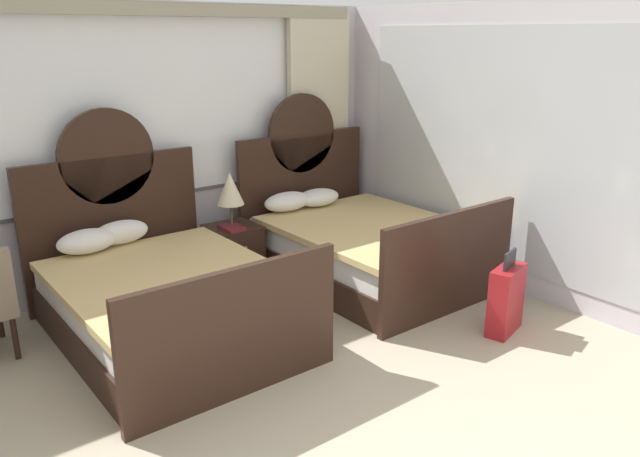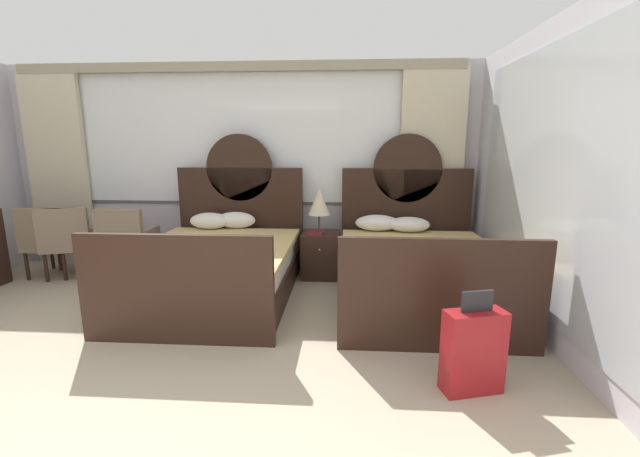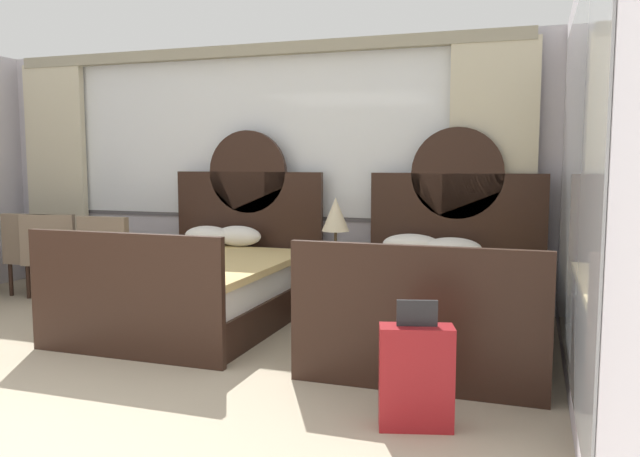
# 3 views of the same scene
# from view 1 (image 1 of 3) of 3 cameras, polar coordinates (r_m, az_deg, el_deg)

# --- Properties ---
(wall_back_window) EXTENTS (6.26, 0.22, 2.70)m
(wall_back_window) POSITION_cam_1_polar(r_m,az_deg,el_deg) (6.08, -19.96, 7.35)
(wall_back_window) COLOR silver
(wall_back_window) RESTS_ON ground_plane
(wall_right_mirror) EXTENTS (0.08, 4.90, 2.70)m
(wall_right_mirror) POSITION_cam_1_polar(r_m,az_deg,el_deg) (6.09, 18.52, 6.51)
(wall_right_mirror) COLOR silver
(wall_right_mirror) RESTS_ON ground_plane
(bed_near_window) EXTENTS (1.65, 2.24, 1.79)m
(bed_near_window) POSITION_cam_1_polar(r_m,az_deg,el_deg) (5.28, -14.10, -6.06)
(bed_near_window) COLOR black
(bed_near_window) RESTS_ON ground_plane
(bed_near_mirror) EXTENTS (1.65, 2.24, 1.79)m
(bed_near_mirror) POSITION_cam_1_polar(r_m,az_deg,el_deg) (6.38, 3.85, -1.38)
(bed_near_mirror) COLOR black
(bed_near_mirror) RESTS_ON ground_plane
(nightstand_between_beds) EXTENTS (0.47, 0.50, 0.57)m
(nightstand_between_beds) POSITION_cam_1_polar(r_m,az_deg,el_deg) (6.37, -7.89, -2.21)
(nightstand_between_beds) COLOR black
(nightstand_between_beds) RESTS_ON ground_plane
(table_lamp_on_nightstand) EXTENTS (0.27, 0.27, 0.55)m
(table_lamp_on_nightstand) POSITION_cam_1_polar(r_m,az_deg,el_deg) (6.16, -8.22, 3.58)
(table_lamp_on_nightstand) COLOR brown
(table_lamp_on_nightstand) RESTS_ON nightstand_between_beds
(book_on_nightstand) EXTENTS (0.18, 0.26, 0.03)m
(book_on_nightstand) POSITION_cam_1_polar(r_m,az_deg,el_deg) (6.17, -8.06, 0.06)
(book_on_nightstand) COLOR maroon
(book_on_nightstand) RESTS_ON nightstand_between_beds
(suitcase_on_floor) EXTENTS (0.44, 0.27, 0.72)m
(suitcase_on_floor) POSITION_cam_1_polar(r_m,az_deg,el_deg) (5.45, 16.64, -6.24)
(suitcase_on_floor) COLOR maroon
(suitcase_on_floor) RESTS_ON ground_plane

